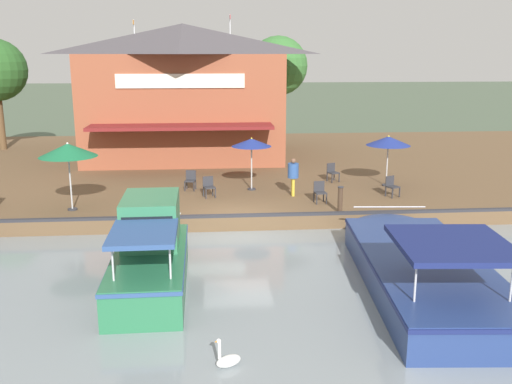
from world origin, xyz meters
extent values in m
plane|color=#4C5B47|center=(0.00, 0.00, 0.00)|extent=(220.00, 220.00, 0.00)
cube|color=brown|center=(-11.00, 0.00, 0.30)|extent=(22.00, 56.00, 0.60)
cube|color=#2D2D33|center=(-0.10, 0.00, 0.65)|extent=(0.20, 50.40, 0.10)
cube|color=brown|center=(-13.34, -2.31, 3.49)|extent=(8.42, 10.63, 5.77)
pyramid|color=#4C474C|center=(-13.34, -2.31, 7.20)|extent=(8.84, 11.16, 1.65)
cube|color=maroon|center=(-8.23, -2.31, 2.90)|extent=(1.80, 9.03, 0.16)
cube|color=silver|center=(-9.09, -2.31, 5.07)|extent=(0.08, 6.38, 0.70)
cylinder|color=silver|center=(-13.34, 0.35, 7.45)|extent=(0.06, 0.06, 2.15)
cube|color=#B23338|center=(-13.16, 0.35, 8.38)|extent=(0.36, 0.03, 0.24)
cylinder|color=silver|center=(-13.34, -4.97, 7.30)|extent=(0.06, 0.06, 1.85)
cube|color=orange|center=(-13.16, -4.97, 8.07)|extent=(0.36, 0.03, 0.24)
cylinder|color=#B7B7B7|center=(-1.56, -6.19, 1.79)|extent=(0.06, 0.06, 2.39)
cylinder|color=#2D2D33|center=(-1.56, -6.19, 0.63)|extent=(0.36, 0.36, 0.06)
cone|color=#19663D|center=(-1.56, -6.19, 2.91)|extent=(2.16, 2.16, 0.49)
cone|color=silver|center=(-1.56, -6.19, 2.93)|extent=(1.34, 1.34, 0.39)
sphere|color=silver|center=(-1.56, -6.19, 3.16)|extent=(0.08, 0.08, 0.08)
cylinder|color=#B7B7B7|center=(-4.31, 0.86, 1.67)|extent=(0.06, 0.06, 2.14)
cylinder|color=#2D2D33|center=(-4.31, 0.86, 0.63)|extent=(0.36, 0.36, 0.06)
cone|color=navy|center=(-4.31, 0.86, 2.69)|extent=(1.73, 1.73, 0.34)
cone|color=yellow|center=(-4.31, 0.86, 2.71)|extent=(1.07, 1.07, 0.27)
sphere|color=yellow|center=(-4.31, 0.86, 2.86)|extent=(0.08, 0.08, 0.08)
cylinder|color=#B7B7B7|center=(-4.58, 6.97, 1.65)|extent=(0.06, 0.06, 2.10)
cylinder|color=#2D2D33|center=(-4.58, 6.97, 0.63)|extent=(0.36, 0.36, 0.06)
cone|color=navy|center=(-4.58, 6.97, 2.64)|extent=(1.95, 1.95, 0.40)
cone|color=yellow|center=(-4.58, 6.97, 2.66)|extent=(1.21, 1.21, 0.32)
sphere|color=yellow|center=(-4.58, 6.97, 2.84)|extent=(0.08, 0.08, 0.08)
cube|color=#2D2D33|center=(-2.46, 6.88, 0.81)|extent=(0.05, 0.05, 0.42)
cube|color=#2D2D33|center=(-2.29, 6.52, 0.81)|extent=(0.05, 0.05, 0.42)
cube|color=#2D2D33|center=(-2.83, 6.71, 0.81)|extent=(0.05, 0.05, 0.42)
cube|color=#2D2D33|center=(-2.66, 6.35, 0.81)|extent=(0.05, 0.05, 0.42)
cube|color=#2D2D33|center=(-2.56, 6.61, 1.03)|extent=(0.59, 0.59, 0.05)
cube|color=#2D2D33|center=(-2.74, 6.53, 1.25)|extent=(0.22, 0.42, 0.40)
cube|color=#2D2D33|center=(-5.48, 5.02, 0.81)|extent=(0.05, 0.05, 0.42)
cube|color=#2D2D33|center=(-5.32, 4.65, 0.81)|extent=(0.05, 0.05, 0.42)
cube|color=#2D2D33|center=(-5.85, 4.86, 0.81)|extent=(0.05, 0.05, 0.42)
cube|color=#2D2D33|center=(-5.69, 4.50, 0.81)|extent=(0.05, 0.05, 0.42)
cube|color=#2D2D33|center=(-5.58, 4.76, 1.03)|extent=(0.58, 0.58, 0.05)
cube|color=#2D2D33|center=(-5.77, 4.68, 1.25)|extent=(0.21, 0.42, 0.40)
cube|color=#2D2D33|center=(-2.96, -0.73, 0.81)|extent=(0.05, 0.05, 0.42)
cube|color=#2D2D33|center=(-2.85, -1.12, 0.81)|extent=(0.05, 0.05, 0.42)
cube|color=#2D2D33|center=(-3.35, -0.84, 0.81)|extent=(0.05, 0.05, 0.42)
cube|color=#2D2D33|center=(-3.24, -1.22, 0.81)|extent=(0.05, 0.05, 0.42)
cube|color=#2D2D33|center=(-3.10, -0.98, 1.03)|extent=(0.54, 0.54, 0.05)
cube|color=#2D2D33|center=(-3.29, -1.03, 1.25)|extent=(0.15, 0.44, 0.40)
cube|color=#2D2D33|center=(-1.63, 3.64, 0.81)|extent=(0.04, 0.04, 0.42)
cube|color=#2D2D33|center=(-1.59, 3.24, 0.81)|extent=(0.04, 0.04, 0.42)
cube|color=#2D2D33|center=(-2.02, 3.60, 0.81)|extent=(0.04, 0.04, 0.42)
cube|color=#2D2D33|center=(-1.98, 3.20, 0.81)|extent=(0.04, 0.04, 0.42)
cube|color=#2D2D33|center=(-1.80, 3.42, 1.03)|extent=(0.48, 0.48, 0.05)
cube|color=#2D2D33|center=(-2.00, 3.40, 1.25)|extent=(0.08, 0.44, 0.40)
cube|color=#2D2D33|center=(-4.18, -1.64, 0.81)|extent=(0.05, 0.05, 0.42)
cube|color=#2D2D33|center=(-4.25, -2.03, 0.81)|extent=(0.05, 0.05, 0.42)
cube|color=#2D2D33|center=(-4.58, -1.57, 0.81)|extent=(0.05, 0.05, 0.42)
cube|color=#2D2D33|center=(-4.64, -1.97, 0.81)|extent=(0.05, 0.05, 0.42)
cube|color=#2D2D33|center=(-4.41, -1.80, 1.03)|extent=(0.51, 0.51, 0.05)
cube|color=#2D2D33|center=(-4.61, -1.77, 1.25)|extent=(0.11, 0.44, 0.40)
cylinder|color=gold|center=(-3.17, 2.51, 0.99)|extent=(0.13, 0.13, 0.77)
cylinder|color=gold|center=(-3.01, 2.51, 0.99)|extent=(0.13, 0.13, 0.77)
cylinder|color=#2D5193|center=(-3.09, 2.51, 1.67)|extent=(0.45, 0.45, 0.61)
sphere|color=brown|center=(-3.09, 2.51, 2.08)|extent=(0.21, 0.21, 0.21)
cube|color=#287047|center=(4.99, -2.64, 0.60)|extent=(5.27, 2.00, 1.03)
ellipsoid|color=#287047|center=(2.36, -2.67, 0.60)|extent=(1.87, 1.86, 1.03)
cube|color=#2D4C84|center=(4.99, -2.64, 1.03)|extent=(5.33, 2.04, 0.10)
cube|color=#337A51|center=(4.06, -2.65, 1.79)|extent=(2.25, 1.57, 1.36)
cube|color=black|center=(5.16, -2.63, 1.96)|extent=(0.08, 1.35, 0.47)
cube|color=#2D4C84|center=(6.22, -2.62, 2.06)|extent=(2.24, 1.67, 0.12)
cylinder|color=silver|center=(6.88, -1.94, 1.59)|extent=(0.05, 0.05, 0.95)
cylinder|color=silver|center=(6.89, -3.29, 1.59)|extent=(0.05, 0.05, 0.95)
cylinder|color=silver|center=(2.15, -2.67, 1.41)|extent=(0.06, 1.55, 0.04)
cube|color=navy|center=(5.75, 4.86, 0.53)|extent=(8.15, 3.67, 0.90)
ellipsoid|color=navy|center=(1.79, 5.16, 0.53)|extent=(3.01, 3.13, 0.90)
cube|color=navy|center=(5.75, 4.86, 0.90)|extent=(8.24, 3.71, 0.10)
cube|color=navy|center=(7.61, 4.72, 2.05)|extent=(2.99, 2.82, 0.13)
cylinder|color=silver|center=(8.53, 5.73, 1.52)|extent=(0.05, 0.05, 1.07)
cylinder|color=silver|center=(8.37, 3.58, 1.52)|extent=(0.05, 0.05, 1.07)
cylinder|color=silver|center=(1.47, 5.18, 1.28)|extent=(0.23, 2.46, 0.04)
cylinder|color=#473323|center=(-0.35, 3.88, 1.08)|extent=(0.18, 0.18, 0.97)
cylinder|color=#2D2D33|center=(-0.35, 3.88, 1.59)|extent=(0.22, 0.22, 0.04)
ellipsoid|color=white|center=(9.22, -0.63, 0.20)|extent=(0.50, 0.63, 0.24)
cylinder|color=white|center=(9.32, -0.82, 0.52)|extent=(0.07, 0.07, 0.40)
sphere|color=white|center=(9.32, -0.83, 0.72)|extent=(0.10, 0.10, 0.10)
cone|color=orange|center=(9.35, -0.89, 0.72)|extent=(0.07, 0.07, 0.04)
cylinder|color=brown|center=(-16.38, -13.73, 2.32)|extent=(0.42, 0.42, 3.43)
cylinder|color=brown|center=(-16.94, 3.52, 2.42)|extent=(0.30, 0.30, 3.63)
sphere|color=#387033|center=(-16.94, 3.52, 5.63)|extent=(3.74, 3.74, 3.74)
sphere|color=#387033|center=(-16.19, 2.96, 5.26)|extent=(2.62, 2.62, 2.62)
camera|label=1|loc=(19.88, -0.94, 6.41)|focal=40.00mm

